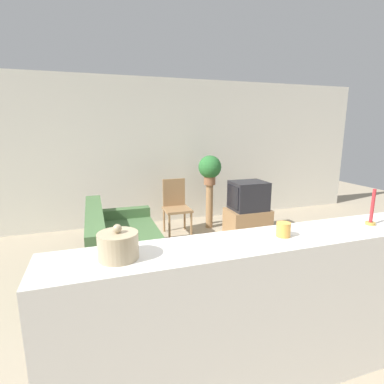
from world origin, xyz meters
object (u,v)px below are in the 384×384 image
(television, at_px, (248,196))
(decorative_bowl, at_px, (118,245))
(potted_plant, at_px, (210,168))
(couch, at_px, (123,250))
(wooden_chair, at_px, (176,204))

(television, height_order, decorative_bowl, decorative_bowl)
(television, xyz_separation_m, potted_plant, (-0.50, 0.52, 0.43))
(couch, xyz_separation_m, potted_plant, (1.69, 1.28, 0.81))
(potted_plant, bearing_deg, decorative_bowl, -119.66)
(couch, relative_size, potted_plant, 3.42)
(wooden_chair, xyz_separation_m, potted_plant, (0.65, 0.07, 0.59))
(wooden_chair, relative_size, decorative_bowl, 4.19)
(decorative_bowl, bearing_deg, television, 49.51)
(couch, xyz_separation_m, decorative_bowl, (-0.19, -2.03, 0.87))
(potted_plant, bearing_deg, couch, -142.83)
(couch, bearing_deg, television, 19.25)
(decorative_bowl, bearing_deg, couch, 84.56)
(potted_plant, relative_size, decorative_bowl, 2.33)
(decorative_bowl, bearing_deg, potted_plant, 60.34)
(potted_plant, bearing_deg, wooden_chair, -173.71)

